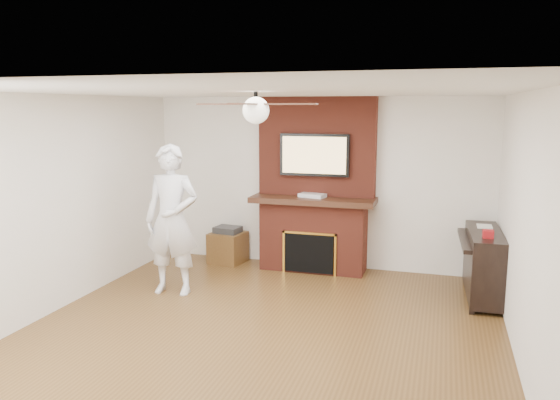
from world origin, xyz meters
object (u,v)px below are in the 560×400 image
(fireplace, at_px, (315,202))
(side_table, at_px, (228,246))
(person, at_px, (172,220))
(piano, at_px, (483,262))

(fireplace, height_order, side_table, fireplace)
(person, xyz_separation_m, side_table, (0.14, 1.49, -0.69))
(fireplace, xyz_separation_m, piano, (2.29, -0.64, -0.54))
(person, height_order, piano, person)
(fireplace, bearing_deg, person, -133.55)
(fireplace, distance_m, side_table, 1.53)
(person, relative_size, side_table, 3.42)
(side_table, bearing_deg, piano, -1.28)
(fireplace, bearing_deg, piano, -15.65)
(fireplace, height_order, piano, fireplace)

